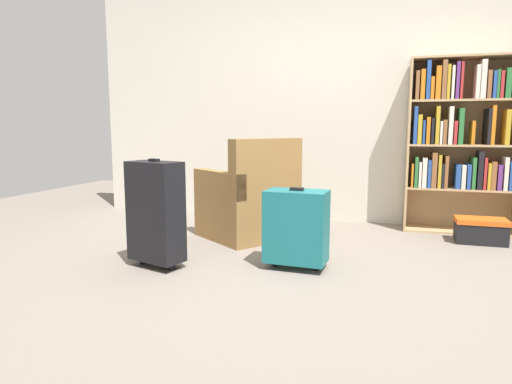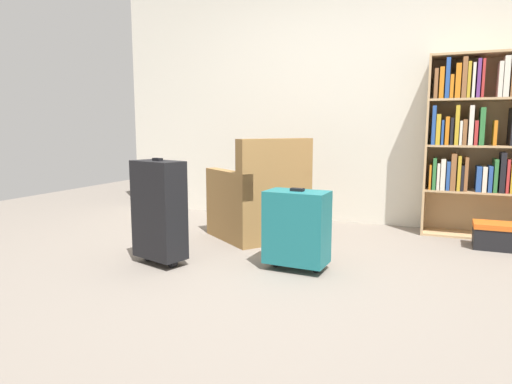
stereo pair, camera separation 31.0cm
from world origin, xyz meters
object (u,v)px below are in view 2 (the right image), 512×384
object	(u,v)px
suitcase_teal	(297,227)
mug	(316,238)
bookshelf	(484,136)
suitcase_black	(159,210)
armchair	(260,203)
storage_box	(500,235)

from	to	relation	value
suitcase_teal	mug	bearing A→B (deg)	94.61
bookshelf	suitcase_teal	distance (m)	2.09
mug	suitcase_black	bearing A→B (deg)	-132.38
bookshelf	armchair	world-z (taller)	bookshelf
storage_box	suitcase_teal	bearing A→B (deg)	-140.18
armchair	mug	distance (m)	0.60
armchair	suitcase_black	world-z (taller)	armchair
bookshelf	armchair	xyz separation A→B (m)	(-1.83, -0.80, -0.60)
bookshelf	suitcase_teal	size ratio (longest dim) A/B	2.83
bookshelf	suitcase_teal	world-z (taller)	bookshelf
bookshelf	suitcase_black	bearing A→B (deg)	-140.30
armchair	suitcase_black	distance (m)	1.09
suitcase_black	suitcase_teal	distance (m)	1.00
suitcase_black	storage_box	bearing A→B (deg)	31.04
mug	armchair	bearing A→B (deg)	176.24
armchair	mug	xyz separation A→B (m)	(0.53, -0.03, -0.27)
mug	suitcase_black	world-z (taller)	suitcase_black
bookshelf	mug	bearing A→B (deg)	-147.17
armchair	suitcase_black	xyz separation A→B (m)	(-0.37, -1.02, 0.09)
storage_box	suitcase_black	size ratio (longest dim) A/B	0.53
storage_box	suitcase_black	distance (m)	2.75
storage_box	suitcase_black	world-z (taller)	suitcase_black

